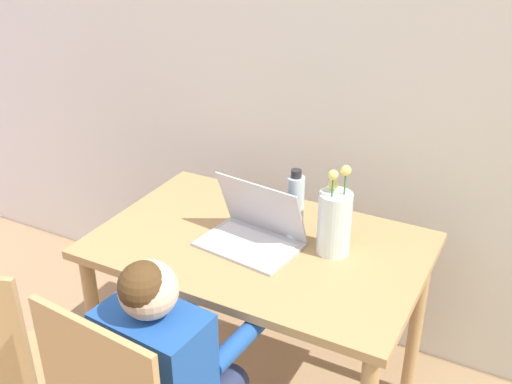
# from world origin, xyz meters

# --- Properties ---
(wall_back) EXTENTS (6.40, 0.05, 2.50)m
(wall_back) POSITION_xyz_m (0.00, 2.23, 1.25)
(wall_back) COLOR silver
(wall_back) RESTS_ON ground_plane
(dining_table) EXTENTS (1.10, 0.71, 0.73)m
(dining_table) POSITION_xyz_m (0.05, 1.62, 0.63)
(dining_table) COLOR tan
(dining_table) RESTS_ON ground_plane
(chair_spare) EXTENTS (0.51, 0.51, 0.95)m
(chair_spare) POSITION_xyz_m (-0.45, 0.92, 0.48)
(chair_spare) COLOR tan
(chair_spare) RESTS_ON ground_plane
(person_seated) EXTENTS (0.32, 0.44, 1.01)m
(person_seated) POSITION_xyz_m (0.06, 1.08, 0.61)
(person_seated) COLOR #1E4C9E
(person_seated) RESTS_ON ground_plane
(laptop) EXTENTS (0.35, 0.26, 0.22)m
(laptop) POSITION_xyz_m (0.03, 1.62, 0.78)
(laptop) COLOR #B2B2B7
(laptop) RESTS_ON dining_table
(flower_vase) EXTENTS (0.11, 0.11, 0.31)m
(flower_vase) POSITION_xyz_m (0.29, 1.68, 0.84)
(flower_vase) COLOR silver
(flower_vase) RESTS_ON dining_table
(water_bottle) EXTENTS (0.06, 0.06, 0.26)m
(water_bottle) POSITION_xyz_m (0.14, 1.70, 0.85)
(water_bottle) COLOR silver
(water_bottle) RESTS_ON dining_table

